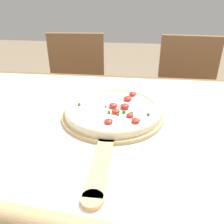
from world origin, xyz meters
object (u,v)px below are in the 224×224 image
chair_left (76,91)px  pizza (113,109)px  pizza_peel (112,118)px  chair_right (185,96)px

chair_left → pizza: bearing=-70.1°
pizza_peel → chair_right: bearing=63.5°
chair_right → pizza_peel: bearing=-113.7°
pizza_peel → chair_left: size_ratio=0.65×
pizza → chair_left: chair_left is taller
chair_left → chair_right: size_ratio=1.00×
pizza_peel → chair_right: size_ratio=0.65×
pizza → chair_right: (0.40, 0.77, -0.27)m
pizza_peel → chair_left: (-0.35, 0.80, -0.25)m
pizza_peel → chair_left: bearing=113.5°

